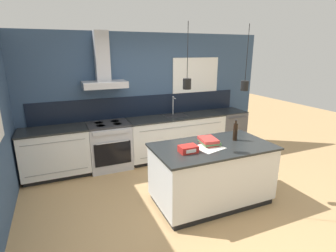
# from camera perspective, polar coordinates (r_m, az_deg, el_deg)

# --- Properties ---
(ground_plane) EXTENTS (16.00, 16.00, 0.00)m
(ground_plane) POSITION_cam_1_polar(r_m,az_deg,el_deg) (4.24, 3.54, -15.95)
(ground_plane) COLOR tan
(ground_plane) RESTS_ON ground
(wall_back) EXTENTS (5.60, 2.29, 2.60)m
(wall_back) POSITION_cam_1_polar(r_m,az_deg,el_deg) (5.51, -6.04, 6.70)
(wall_back) COLOR #354C6B
(wall_back) RESTS_ON ground_plane
(counter_run_left) EXTENTS (1.18, 0.64, 0.91)m
(counter_run_left) POSITION_cam_1_polar(r_m,az_deg,el_deg) (5.21, -23.27, -5.33)
(counter_run_left) COLOR black
(counter_run_left) RESTS_ON ground_plane
(counter_run_sink) EXTENTS (2.11, 0.64, 1.31)m
(counter_run_sink) POSITION_cam_1_polar(r_m,az_deg,el_deg) (5.69, 1.79, -2.20)
(counter_run_sink) COLOR black
(counter_run_sink) RESTS_ON ground_plane
(oven_range) EXTENTS (0.79, 0.66, 0.91)m
(oven_range) POSITION_cam_1_polar(r_m,az_deg,el_deg) (5.27, -12.60, -4.18)
(oven_range) COLOR #B5B5BA
(oven_range) RESTS_ON ground_plane
(dishwasher) EXTENTS (0.61, 0.65, 0.91)m
(dishwasher) POSITION_cam_1_polar(r_m,az_deg,el_deg) (6.35, 12.95, -0.70)
(dishwasher) COLOR #4C4C51
(dishwasher) RESTS_ON ground_plane
(kitchen_island) EXTENTS (1.76, 0.98, 0.91)m
(kitchen_island) POSITION_cam_1_polar(r_m,az_deg,el_deg) (4.08, 9.44, -10.16)
(kitchen_island) COLOR black
(kitchen_island) RESTS_ON ground_plane
(bottle_on_island) EXTENTS (0.07, 0.07, 0.33)m
(bottle_on_island) POSITION_cam_1_polar(r_m,az_deg,el_deg) (4.16, 14.44, -1.19)
(bottle_on_island) COLOR black
(bottle_on_island) RESTS_ON kitchen_island
(book_stack) EXTENTS (0.30, 0.34, 0.10)m
(book_stack) POSITION_cam_1_polar(r_m,az_deg,el_deg) (3.91, 8.89, -3.31)
(book_stack) COLOR #B2332D
(book_stack) RESTS_ON kitchen_island
(red_supply_box) EXTENTS (0.25, 0.18, 0.10)m
(red_supply_box) POSITION_cam_1_polar(r_m,az_deg,el_deg) (3.60, 4.41, -5.01)
(red_supply_box) COLOR red
(red_supply_box) RESTS_ON kitchen_island
(paper_pile) EXTENTS (0.44, 0.43, 0.01)m
(paper_pile) POSITION_cam_1_polar(r_m,az_deg,el_deg) (3.81, 8.88, -4.66)
(paper_pile) COLOR silver
(paper_pile) RESTS_ON kitchen_island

